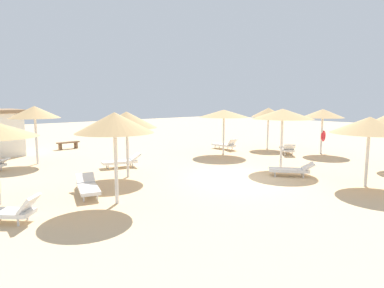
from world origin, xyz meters
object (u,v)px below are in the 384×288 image
(parasol_6, at_px, (370,125))
(parasol_0, at_px, (35,112))
(parasol_3, at_px, (323,114))
(parasol_4, at_px, (115,123))
(parasol_2, at_px, (224,114))
(lounger_4, at_px, (88,186))
(lounger_5, at_px, (292,169))
(parasol_8, at_px, (268,112))
(parasol_5, at_px, (283,114))
(lounger_2, at_px, (225,144))
(parasol_1, at_px, (127,120))
(bench_0, at_px, (68,144))
(lounger_1, at_px, (122,161))
(lounger_7, at_px, (6,211))
(lounger_3, at_px, (287,149))

(parasol_6, bearing_deg, parasol_0, 121.40)
(parasol_3, relative_size, parasol_4, 0.94)
(parasol_2, bearing_deg, lounger_4, -164.75)
(lounger_4, bearing_deg, lounger_5, -22.80)
(parasol_0, xyz_separation_m, lounger_5, (7.46, -10.50, -2.40))
(parasol_3, xyz_separation_m, parasol_8, (-0.63, 3.57, 0.01))
(parasol_8, xyz_separation_m, lounger_4, (-14.15, -2.35, -2.19))
(parasol_5, height_order, lounger_2, parasol_5)
(parasol_3, bearing_deg, parasol_5, -171.71)
(parasol_2, relative_size, parasol_6, 1.07)
(parasol_6, bearing_deg, parasol_1, 128.78)
(lounger_4, bearing_deg, parasol_0, 86.42)
(lounger_2, xyz_separation_m, bench_0, (-7.96, 7.32, 0.02))
(parasol_6, xyz_separation_m, bench_0, (-4.88, 17.51, -2.04))
(lounger_1, distance_m, bench_0, 7.96)
(parasol_0, xyz_separation_m, lounger_4, (-0.45, -7.17, -2.40))
(parasol_3, relative_size, parasol_5, 0.95)
(lounger_2, height_order, bench_0, lounger_2)
(lounger_1, height_order, lounger_5, lounger_1)
(lounger_7, bearing_deg, lounger_1, 36.02)
(parasol_4, distance_m, lounger_7, 3.88)
(parasol_1, height_order, parasol_2, parasol_1)
(parasol_5, height_order, parasol_8, parasol_5)
(parasol_2, relative_size, parasol_5, 1.04)
(lounger_5, bearing_deg, lounger_7, 167.90)
(parasol_5, height_order, lounger_5, parasol_5)
(parasol_0, distance_m, lounger_7, 9.14)
(parasol_3, relative_size, lounger_1, 1.39)
(parasol_5, bearing_deg, parasol_6, -95.74)
(lounger_1, bearing_deg, parasol_8, -5.67)
(parasol_2, height_order, lounger_1, parasol_2)
(parasol_1, distance_m, parasol_8, 11.70)
(parasol_0, bearing_deg, lounger_3, -29.27)
(parasol_1, height_order, lounger_2, parasol_1)
(lounger_4, height_order, lounger_5, lounger_5)
(parasol_2, distance_m, bench_0, 10.95)
(parasol_1, xyz_separation_m, lounger_1, (0.85, 1.98, -2.18))
(lounger_3, bearing_deg, parasol_0, 150.73)
(parasol_2, xyz_separation_m, parasol_3, (4.73, -3.95, -0.03))
(parasol_0, distance_m, lounger_5, 13.10)
(lounger_2, bearing_deg, parasol_5, -113.59)
(parasol_2, height_order, bench_0, parasol_2)
(parasol_1, bearing_deg, parasol_2, 9.72)
(parasol_2, height_order, lounger_3, parasol_2)
(parasol_0, relative_size, parasol_6, 1.07)
(parasol_1, height_order, parasol_3, parasol_1)
(lounger_5, bearing_deg, parasol_0, 125.40)
(parasol_2, relative_size, parasol_8, 1.08)
(parasol_1, xyz_separation_m, lounger_4, (-2.49, -1.44, -2.19))
(parasol_5, bearing_deg, bench_0, 111.48)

